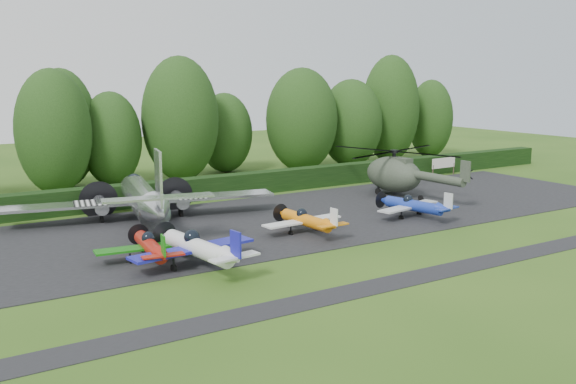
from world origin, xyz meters
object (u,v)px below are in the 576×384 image
light_plane_blue (413,205)px  sign_board (444,164)px  light_plane_white (198,247)px  transport_plane (145,199)px  light_plane_orange (306,220)px  helicopter (394,171)px  light_plane_red (150,246)px

light_plane_blue → sign_board: (17.43, 13.95, 0.33)m
light_plane_white → light_plane_blue: light_plane_white is taller
transport_plane → light_plane_orange: 12.46m
transport_plane → light_plane_blue: transport_plane is taller
transport_plane → sign_board: bearing=-4.3°
helicopter → sign_board: 13.74m
light_plane_white → light_plane_orange: size_ratio=1.25×
light_plane_orange → light_plane_white: bearing=-156.8°
helicopter → light_plane_red: bearing=-159.3°
light_plane_orange → sign_board: light_plane_orange is taller
helicopter → light_plane_white: bearing=-152.9°
light_plane_white → sign_board: light_plane_white is taller
light_plane_white → light_plane_orange: 10.39m
light_plane_white → helicopter: 27.22m
light_plane_orange → transport_plane: bearing=137.0°
light_plane_red → light_plane_orange: 11.79m
light_plane_white → sign_board: size_ratio=2.32×
light_plane_red → light_plane_orange: bearing=-2.2°
light_plane_red → light_plane_blue: (21.66, 0.66, 0.00)m
light_plane_blue → helicopter: helicopter is taller
light_plane_red → helicopter: size_ratio=0.44×
helicopter → light_plane_blue: bearing=-119.5°
transport_plane → helicopter: (23.48, -1.26, 0.41)m
light_plane_white → helicopter: size_ratio=0.53×
light_plane_red → light_plane_white: bearing=-59.1°
light_plane_white → helicopter: helicopter is taller
transport_plane → helicopter: 23.52m
light_plane_white → light_plane_blue: 19.97m
transport_plane → light_plane_orange: (8.52, -9.06, -0.86)m
light_plane_blue → helicopter: size_ratio=0.44×
light_plane_blue → sign_board: size_ratio=1.89×
light_plane_white → sign_board: 40.91m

